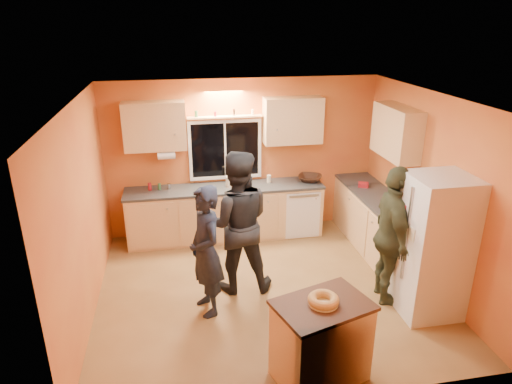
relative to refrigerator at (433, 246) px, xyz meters
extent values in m
plane|color=brown|center=(-1.89, 0.80, -0.90)|extent=(4.50, 4.50, 0.00)
cube|color=orange|center=(-1.89, 2.80, 0.40)|extent=(4.50, 0.04, 2.60)
cube|color=orange|center=(-1.89, -1.20, 0.40)|extent=(4.50, 0.04, 2.60)
cube|color=orange|center=(-4.14, 0.80, 0.40)|extent=(0.04, 4.00, 2.60)
cube|color=orange|center=(0.36, 0.80, 0.40)|extent=(0.04, 4.00, 2.60)
cube|color=white|center=(-1.89, 0.80, 1.70)|extent=(4.50, 4.00, 0.02)
cube|color=black|center=(-2.19, 2.79, 0.55)|extent=(1.10, 0.02, 0.90)
cube|color=white|center=(-2.19, 2.77, 0.55)|extent=(1.20, 0.04, 1.00)
cube|color=tan|center=(-3.29, 2.64, 1.02)|extent=(0.95, 0.33, 0.75)
cube|color=tan|center=(-1.09, 2.64, 1.02)|extent=(0.95, 0.33, 0.75)
cube|color=tan|center=(0.19, 1.60, 1.02)|extent=(0.33, 1.00, 0.75)
cylinder|color=silver|center=(-3.14, 2.52, 0.58)|extent=(0.27, 0.12, 0.12)
cube|color=tan|center=(-2.24, 2.50, -0.47)|extent=(3.20, 0.60, 0.86)
cube|color=#282B2D|center=(-2.24, 2.50, -0.02)|extent=(3.24, 0.62, 0.04)
cube|color=tan|center=(0.06, 2.50, -0.47)|extent=(0.60, 0.60, 0.86)
cube|color=#282B2D|center=(0.06, 2.50, -0.02)|extent=(0.62, 0.62, 0.04)
cube|color=tan|center=(0.06, 1.30, -0.47)|extent=(0.60, 1.80, 0.86)
cube|color=#282B2D|center=(0.06, 1.30, -0.02)|extent=(0.62, 1.84, 0.04)
cube|color=silver|center=(0.00, 0.00, 0.00)|extent=(0.72, 0.70, 1.80)
cube|color=tan|center=(-1.68, -0.87, -0.47)|extent=(1.02, 0.82, 0.86)
cube|color=#321F10|center=(-1.68, -0.87, -0.03)|extent=(1.07, 0.87, 0.04)
torus|color=#AF7E48|center=(-1.68, -0.87, 0.04)|extent=(0.31, 0.31, 0.09)
imported|color=black|center=(-2.72, 0.49, -0.06)|extent=(0.55, 0.70, 1.68)
imported|color=black|center=(-2.27, 0.95, 0.08)|extent=(1.00, 0.81, 1.95)
imported|color=#323622|center=(-0.39, 0.30, 0.02)|extent=(0.65, 1.14, 1.84)
imported|color=#321F10|center=(-0.79, 2.54, 0.05)|extent=(0.52, 0.52, 0.10)
cylinder|color=beige|center=(-2.15, 2.51, 0.09)|extent=(0.14, 0.14, 0.17)
imported|color=gray|center=(0.11, 1.21, 0.16)|extent=(0.33, 0.30, 0.32)
cube|color=#A71922|center=(-0.02, 2.10, 0.04)|extent=(0.19, 0.17, 0.07)
camera|label=1|loc=(-3.01, -4.44, 2.62)|focal=32.00mm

